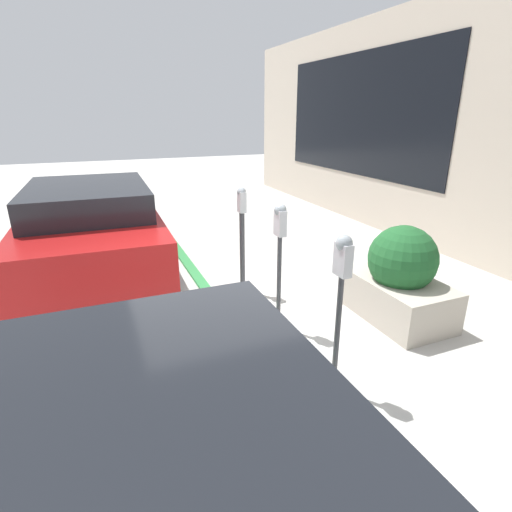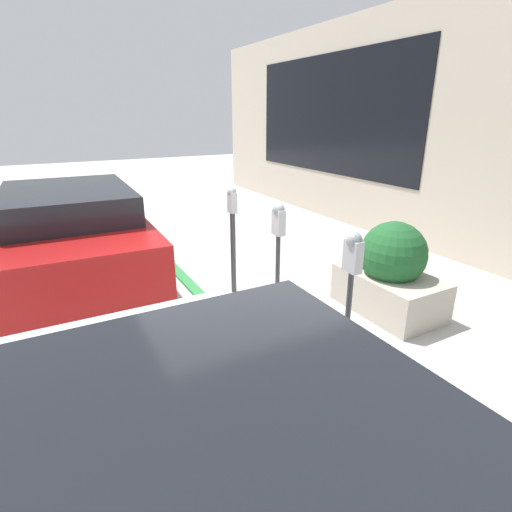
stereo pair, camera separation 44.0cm
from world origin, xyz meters
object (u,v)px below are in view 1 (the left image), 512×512
planter_box (400,279)px  parking_meter_middle (242,229)px  parked_car_middle (92,226)px  parking_meter_nearest (342,279)px  parking_meter_second (280,239)px

planter_box → parking_meter_middle: bearing=45.2°
planter_box → parked_car_middle: 4.70m
parking_meter_middle → parked_car_middle: (1.66, 1.94, -0.18)m
parking_meter_middle → planter_box: parking_meter_middle is taller
parking_meter_nearest → parking_meter_middle: bearing=0.0°
parking_meter_nearest → planter_box: (0.90, -1.52, -0.61)m
parking_meter_nearest → planter_box: 1.87m
planter_box → parked_car_middle: size_ratio=0.29×
parking_meter_second → parking_meter_middle: parking_meter_second is taller
parked_car_middle → parking_meter_nearest: bearing=-152.9°
parking_meter_nearest → planter_box: parking_meter_nearest is taller
parking_meter_second → parking_meter_middle: 1.19m
parking_meter_middle → parked_car_middle: size_ratio=0.33×
parking_meter_second → parked_car_middle: 3.46m
parking_meter_nearest → parked_car_middle: parking_meter_nearest is taller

